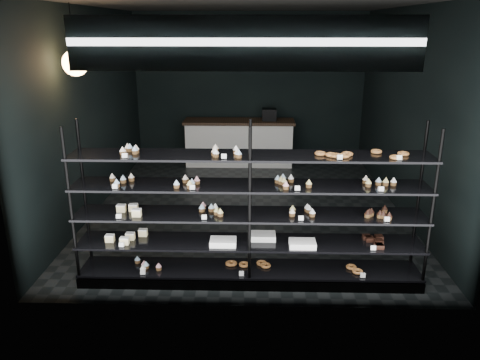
# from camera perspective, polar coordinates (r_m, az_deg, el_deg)

# --- Properties ---
(room) EXTENTS (5.01, 6.01, 3.20)m
(room) POSITION_cam_1_polar(r_m,az_deg,el_deg) (7.52, 0.96, 8.30)
(room) COLOR black
(room) RESTS_ON ground
(display_shelf) EXTENTS (4.00, 0.50, 1.91)m
(display_shelf) POSITION_cam_1_polar(r_m,az_deg,el_deg) (5.45, 0.94, -6.38)
(display_shelf) COLOR black
(display_shelf) RESTS_ON room
(signage) EXTENTS (3.30, 0.05, 0.50)m
(signage) POSITION_cam_1_polar(r_m,az_deg,el_deg) (4.48, 0.57, 16.30)
(signage) COLOR #0D1B42
(signage) RESTS_ON room
(pendant_lamp) EXTENTS (0.33, 0.33, 0.89)m
(pendant_lamp) POSITION_cam_1_polar(r_m,az_deg,el_deg) (6.52, -19.44, 13.30)
(pendant_lamp) COLOR black
(pendant_lamp) RESTS_ON room
(service_counter) EXTENTS (2.36, 0.65, 1.23)m
(service_counter) POSITION_cam_1_polar(r_m,az_deg,el_deg) (10.19, -0.05, 4.68)
(service_counter) COLOR silver
(service_counter) RESTS_ON room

